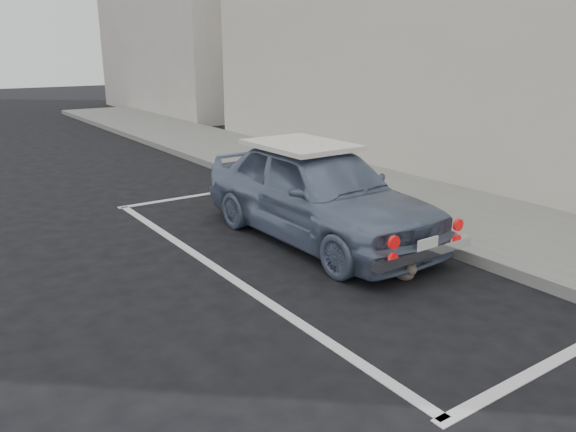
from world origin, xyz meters
The scene contains 9 objects.
ground centered at (0.00, 0.00, 0.00)m, with size 80.00×80.00×0.00m, color black.
sidewalk centered at (3.20, 2.00, 0.07)m, with size 2.80×40.00×0.15m, color slate.
shop_building centered at (6.33, 4.00, 3.49)m, with size 3.50×18.00×7.00m.
building_far centered at (6.35, 20.00, 4.00)m, with size 3.50×10.00×8.00m, color #B8B0A7.
pline_rear centered at (0.50, -0.50, 0.00)m, with size 3.00×0.12×0.01m, color silver.
pline_front centered at (0.50, 6.50, 0.00)m, with size 3.00×0.12×0.01m, color silver.
pline_side centered at (-0.90, 3.00, 0.00)m, with size 0.12×7.00×0.01m, color silver.
retro_coupe centered at (0.83, 3.31, 0.69)m, with size 1.68×4.07×1.37m.
cat centered at (0.75, 1.53, 0.12)m, with size 0.28×0.49×0.27m.
Camera 1 is at (-3.85, -2.73, 2.62)m, focal length 35.00 mm.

